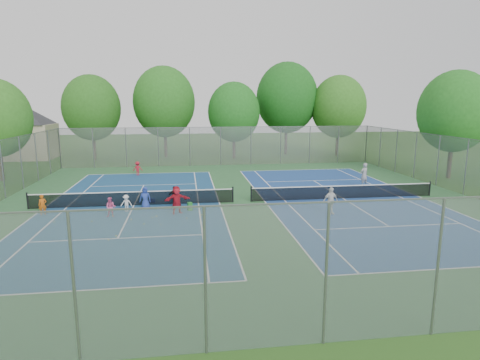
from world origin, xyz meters
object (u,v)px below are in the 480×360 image
object	(u,v)px
net_left	(134,199)
ball_hopper	(190,207)
ball_crate	(152,201)
instructor	(364,175)
net_right	(343,192)

from	to	relation	value
net_left	ball_hopper	size ratio (longest dim) A/B	25.08
ball_crate	instructor	distance (m)	16.33
ball_crate	ball_hopper	world-z (taller)	ball_hopper
net_right	ball_crate	world-z (taller)	net_right
net_left	ball_crate	world-z (taller)	net_left
ball_hopper	ball_crate	bearing A→B (deg)	136.48
net_left	net_right	world-z (taller)	same
ball_hopper	instructor	size ratio (longest dim) A/B	0.27
net_left	instructor	size ratio (longest dim) A/B	6.85
instructor	net_left	bearing A→B (deg)	-7.06
net_right	instructor	distance (m)	4.79
net_left	ball_crate	xyz separation A→B (m)	(1.09, 0.64, -0.32)
net_right	ball_hopper	xyz separation A→B (m)	(-10.46, -1.69, -0.20)
net_left	ball_hopper	world-z (taller)	net_left
ball_hopper	net_right	bearing A→B (deg)	9.21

